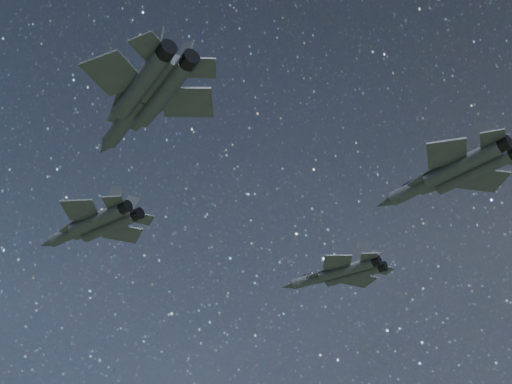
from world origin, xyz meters
The scene contains 4 objects.
jet_lead centered at (-22.30, -3.56, 149.70)m, with size 17.44×12.35×4.42m.
jet_left centered at (-3.19, 23.50, 149.26)m, with size 16.11×11.51×4.12m.
jet_right centered at (0.21, -20.29, 147.36)m, with size 17.83×11.68×4.60m.
jet_slot centered at (18.69, 6.60, 147.86)m, with size 17.76×12.14×4.46m.
Camera 1 is at (34.48, -54.95, 106.37)m, focal length 50.00 mm.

